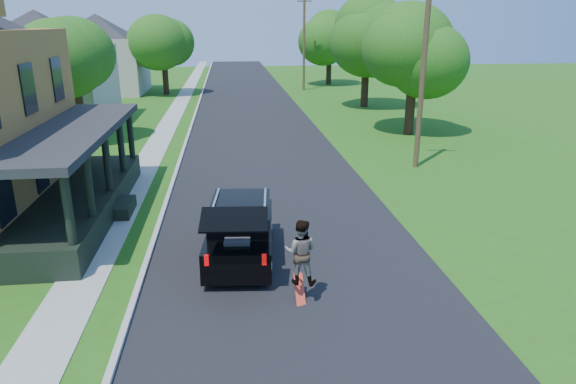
{
  "coord_description": "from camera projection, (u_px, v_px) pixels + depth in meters",
  "views": [
    {
      "loc": [
        -1.61,
        -11.51,
        6.43
      ],
      "look_at": [
        0.07,
        3.0,
        1.59
      ],
      "focal_mm": 32.0,
      "sensor_mm": 36.0,
      "label": 1
    }
  ],
  "objects": [
    {
      "name": "tree_left_far",
      "position": [
        162.0,
        40.0,
        46.63
      ],
      "size": [
        6.82,
        6.57,
        7.71
      ],
      "rotation": [
        0.0,
        0.0,
        0.42
      ],
      "color": "black",
      "rests_on": "ground"
    },
    {
      "name": "sidewalk",
      "position": [
        164.0,
        133.0,
        31.3
      ],
      "size": [
        1.3,
        120.0,
        0.03
      ],
      "primitive_type": "cube",
      "color": "gray",
      "rests_on": "ground"
    },
    {
      "name": "street",
      "position": [
        255.0,
        131.0,
        31.91
      ],
      "size": [
        8.0,
        120.0,
        0.02
      ],
      "primitive_type": "cube",
      "color": "black",
      "rests_on": "ground"
    },
    {
      "name": "tree_right_far",
      "position": [
        329.0,
        34.0,
        54.38
      ],
      "size": [
        6.09,
        5.83,
        8.14
      ],
      "rotation": [
        0.0,
        0.0,
        0.13
      ],
      "color": "black",
      "rests_on": "ground"
    },
    {
      "name": "curb",
      "position": [
        189.0,
        133.0,
        31.47
      ],
      "size": [
        0.15,
        120.0,
        0.12
      ],
      "primitive_type": "cube",
      "color": "#AFAEA9",
      "rests_on": "ground"
    },
    {
      "name": "neighbor_house_far",
      "position": [
        99.0,
        47.0,
        47.97
      ],
      "size": [
        12.78,
        12.78,
        8.3
      ],
      "color": "#BDB5A7",
      "rests_on": "ground"
    },
    {
      "name": "skateboard",
      "position": [
        299.0,
        290.0,
        12.47
      ],
      "size": [
        0.24,
        0.76,
        0.61
      ],
      "rotation": [
        0.0,
        0.0,
        0.15
      ],
      "color": "red",
      "rests_on": "ground"
    },
    {
      "name": "front_walk",
      "position": [
        2.0,
        219.0,
        17.67
      ],
      "size": [
        6.5,
        1.2,
        0.03
      ],
      "primitive_type": "cube",
      "color": "gray",
      "rests_on": "ground"
    },
    {
      "name": "ground",
      "position": [
        299.0,
        288.0,
        13.05
      ],
      "size": [
        140.0,
        140.0,
        0.0
      ],
      "primitive_type": "plane",
      "color": "#2A5C12",
      "rests_on": "ground"
    },
    {
      "name": "tree_right_mid",
      "position": [
        367.0,
        29.0,
        39.33
      ],
      "size": [
        6.6,
        6.34,
        9.02
      ],
      "rotation": [
        0.0,
        0.0,
        0.17
      ],
      "color": "black",
      "rests_on": "ground"
    },
    {
      "name": "tree_right_near",
      "position": [
        414.0,
        50.0,
        29.58
      ],
      "size": [
        5.87,
        5.87,
        7.81
      ],
      "rotation": [
        0.0,
        0.0,
        -0.11
      ],
      "color": "black",
      "rests_on": "ground"
    },
    {
      "name": "black_suv",
      "position": [
        241.0,
        231.0,
        14.54
      ],
      "size": [
        2.12,
        4.71,
        2.13
      ],
      "rotation": [
        0.0,
        0.0,
        -0.09
      ],
      "color": "black",
      "rests_on": "ground"
    },
    {
      "name": "tree_left_mid",
      "position": [
        71.0,
        52.0,
        27.13
      ],
      "size": [
        5.74,
        5.42,
        7.59
      ],
      "rotation": [
        0.0,
        0.0,
        0.16
      ],
      "color": "black",
      "rests_on": "ground"
    },
    {
      "name": "skateboarder",
      "position": [
        301.0,
        252.0,
        12.04
      ],
      "size": [
        0.91,
        0.79,
        1.6
      ],
      "rotation": [
        0.0,
        0.0,
        2.87
      ],
      "color": "black",
      "rests_on": "ground"
    },
    {
      "name": "utility_pole_far",
      "position": [
        304.0,
        43.0,
        49.77
      ],
      "size": [
        1.4,
        0.41,
        8.87
      ],
      "rotation": [
        0.0,
        0.0,
        -0.22
      ],
      "color": "#41301E",
      "rests_on": "ground"
    },
    {
      "name": "utility_pole_near",
      "position": [
        423.0,
        67.0,
        22.6
      ],
      "size": [
        1.48,
        0.46,
        8.87
      ],
      "rotation": [
        0.0,
        0.0,
        -0.23
      ],
      "color": "#41301E",
      "rests_on": "ground"
    },
    {
      "name": "neighbor_house_mid",
      "position": [
        40.0,
        59.0,
        32.88
      ],
      "size": [
        12.78,
        12.78,
        8.3
      ],
      "color": "#BDB5A7",
      "rests_on": "ground"
    }
  ]
}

